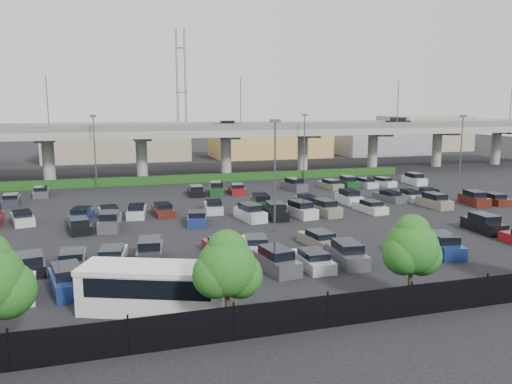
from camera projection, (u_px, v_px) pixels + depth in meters
The scene contains 10 objects.
ground at pixel (250, 214), 53.50m from camera, with size 280.00×280.00×0.00m, color black.
overpass at pixel (195, 134), 82.48m from camera, with size 150.00×13.00×15.80m.
hedge at pixel (205, 178), 77.00m from camera, with size 66.00×1.60×1.10m, color #133C11.
fence at pixel (394, 303), 26.92m from camera, with size 70.00×0.10×2.00m.
tree_row at pixel (394, 248), 28.09m from camera, with size 65.07×3.66×5.94m.
shuttle_bus at pixel (154, 286), 27.95m from camera, with size 8.66×5.69×2.64m.
parked_cars at pixel (247, 217), 49.51m from camera, with size 62.92×41.62×1.67m.
light_poles at pixel (208, 156), 53.17m from camera, with size 66.90×48.38×10.30m.
distant_buildings at pixel (227, 141), 114.73m from camera, with size 138.00×24.00×9.00m.
comm_tower at pixel (181, 90), 121.85m from camera, with size 2.40×2.40×30.00m.
Camera 1 is at (-14.61, -50.27, 11.33)m, focal length 35.00 mm.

